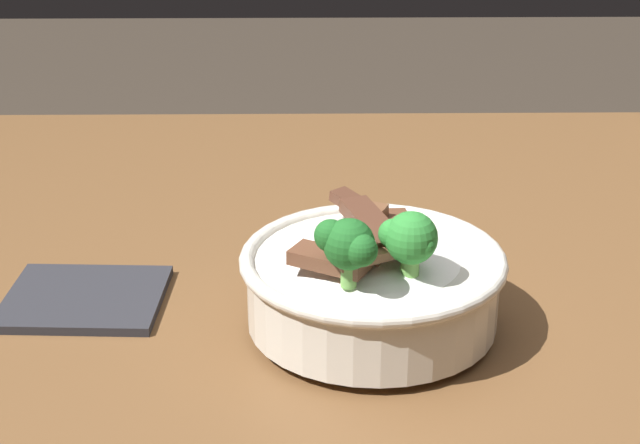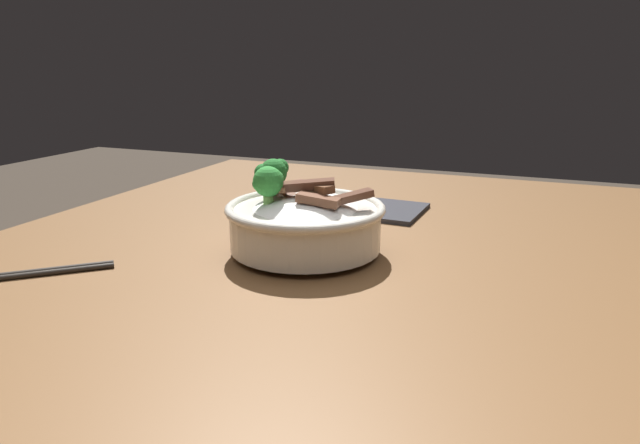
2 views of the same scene
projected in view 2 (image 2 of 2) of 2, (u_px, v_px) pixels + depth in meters
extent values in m
cube|color=brown|center=(316.00, 304.00, 0.68)|extent=(1.47, 1.09, 0.05)
cube|color=brown|center=(631.00, 393.00, 1.21)|extent=(0.08, 0.08, 0.76)
cube|color=brown|center=(249.00, 322.00, 1.54)|extent=(0.08, 0.08, 0.76)
cylinder|color=silver|center=(306.00, 250.00, 0.78)|extent=(0.09, 0.09, 0.01)
cylinder|color=silver|center=(305.00, 228.00, 0.78)|extent=(0.21, 0.21, 0.06)
torus|color=silver|center=(305.00, 208.00, 0.77)|extent=(0.22, 0.22, 0.01)
ellipsoid|color=white|center=(305.00, 221.00, 0.77)|extent=(0.17, 0.17, 0.07)
cube|color=brown|center=(278.00, 187.00, 0.78)|extent=(0.07, 0.04, 0.01)
cube|color=brown|center=(290.00, 187.00, 0.81)|extent=(0.07, 0.05, 0.01)
cube|color=brown|center=(295.00, 201.00, 0.76)|extent=(0.04, 0.05, 0.02)
cube|color=#563323|center=(305.00, 185.00, 0.76)|extent=(0.05, 0.08, 0.02)
cube|color=#563323|center=(347.00, 198.00, 0.74)|extent=(0.06, 0.07, 0.02)
cube|color=brown|center=(316.00, 188.00, 0.76)|extent=(0.04, 0.06, 0.01)
cube|color=brown|center=(318.00, 200.00, 0.73)|extent=(0.03, 0.06, 0.02)
cylinder|color=#6BA84C|center=(274.00, 189.00, 0.80)|extent=(0.01, 0.01, 0.02)
sphere|color=#1E6023|center=(273.00, 173.00, 0.80)|extent=(0.04, 0.04, 0.04)
sphere|color=#1E6023|center=(280.00, 167.00, 0.81)|extent=(0.02, 0.02, 0.02)
sphere|color=#1E6023|center=(263.00, 173.00, 0.79)|extent=(0.02, 0.02, 0.02)
cylinder|color=#6BA84C|center=(269.00, 198.00, 0.76)|extent=(0.01, 0.01, 0.02)
sphere|color=#2D8433|center=(268.00, 182.00, 0.75)|extent=(0.04, 0.04, 0.04)
sphere|color=#2D8433|center=(275.00, 179.00, 0.76)|extent=(0.02, 0.02, 0.02)
sphere|color=#2D8433|center=(259.00, 184.00, 0.75)|extent=(0.02, 0.02, 0.02)
cylinder|color=#28231E|center=(20.00, 273.00, 0.70)|extent=(0.15, 0.17, 0.01)
cylinder|color=#28231E|center=(19.00, 276.00, 0.69)|extent=(0.15, 0.17, 0.01)
cube|color=#28282D|center=(388.00, 211.00, 0.99)|extent=(0.14, 0.12, 0.01)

